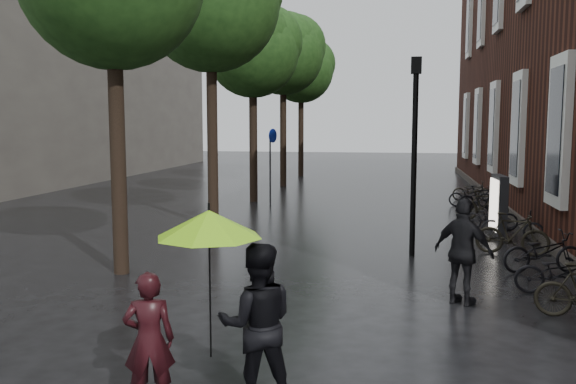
% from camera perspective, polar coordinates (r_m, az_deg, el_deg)
% --- Properties ---
extents(street_trees, '(4.33, 34.03, 8.91)m').
position_cam_1_polar(street_trees, '(21.78, -5.13, 14.80)').
color(street_trees, black).
rests_on(street_trees, ground).
extents(person_burgundy, '(0.67, 0.55, 1.57)m').
position_cam_1_polar(person_burgundy, '(7.18, -12.88, -13.37)').
color(person_burgundy, black).
rests_on(person_burgundy, ground).
extents(person_black, '(1.07, 0.93, 1.87)m').
position_cam_1_polar(person_black, '(7.08, -2.90, -12.21)').
color(person_black, black).
rests_on(person_black, ground).
extents(lime_umbrella, '(1.19, 1.19, 1.74)m').
position_cam_1_polar(lime_umbrella, '(6.71, -7.40, -2.97)').
color(lime_umbrella, black).
rests_on(lime_umbrella, ground).
extents(pedestrian_walking, '(1.18, 0.99, 1.89)m').
position_cam_1_polar(pedestrian_walking, '(11.17, 16.10, -5.40)').
color(pedestrian_walking, black).
rests_on(pedestrian_walking, ground).
extents(parked_bicycles, '(2.13, 16.05, 1.03)m').
position_cam_1_polar(parked_bicycles, '(18.19, 19.39, -2.53)').
color(parked_bicycles, black).
rests_on(parked_bicycles, ground).
extents(ad_lightbox, '(0.27, 1.16, 1.74)m').
position_cam_1_polar(ad_lightbox, '(17.94, 19.08, -1.27)').
color(ad_lightbox, black).
rests_on(ad_lightbox, ground).
extents(lamp_post, '(0.24, 0.24, 4.71)m').
position_cam_1_polar(lamp_post, '(14.73, 11.77, 5.08)').
color(lamp_post, black).
rests_on(lamp_post, ground).
extents(cycle_sign, '(0.16, 0.54, 2.95)m').
position_cam_1_polar(cycle_sign, '(23.57, -1.57, 3.51)').
color(cycle_sign, '#262628').
rests_on(cycle_sign, ground).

